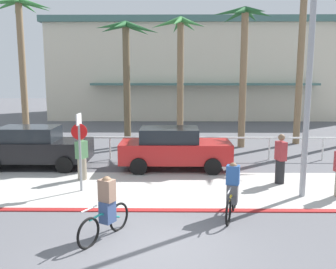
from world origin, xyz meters
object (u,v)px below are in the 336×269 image
at_px(car_black_1, 34,147).
at_px(car_red_2, 174,148).
at_px(cyclist_yellow_0, 232,191).
at_px(palm_tree_6, 303,5).
at_px(pedestrian_0, 280,161).
at_px(palm_tree_2, 21,31).
at_px(cyclist_teal_1, 106,209).
at_px(stop_sign_bike_lane, 80,141).
at_px(palm_tree_4, 180,49).
at_px(palm_tree_5, 244,46).
at_px(palm_tree_3, 127,52).
at_px(streetlight_curb, 313,58).
at_px(pedestrian_1, 82,159).

bearing_deg(car_black_1, car_red_2, -2.12).
height_order(car_black_1, cyclist_yellow_0, car_black_1).
bearing_deg(palm_tree_6, pedestrian_0, -111.86).
height_order(palm_tree_2, cyclist_teal_1, palm_tree_2).
height_order(stop_sign_bike_lane, pedestrian_0, stop_sign_bike_lane).
relative_size(palm_tree_4, palm_tree_6, 0.70).
distance_m(palm_tree_4, palm_tree_5, 3.57).
relative_size(palm_tree_3, car_black_1, 1.47).
height_order(streetlight_curb, cyclist_yellow_0, streetlight_curb).
distance_m(car_black_1, pedestrian_0, 9.66).
xyz_separation_m(palm_tree_6, car_red_2, (-6.73, -5.59, -6.47)).
bearing_deg(cyclist_yellow_0, cyclist_teal_1, -156.63).
bearing_deg(palm_tree_6, palm_tree_3, -175.28).
height_order(palm_tree_6, cyclist_yellow_0, palm_tree_6).
relative_size(stop_sign_bike_lane, palm_tree_4, 0.37).
bearing_deg(cyclist_yellow_0, car_red_2, 107.29).
xyz_separation_m(stop_sign_bike_lane, streetlight_curb, (7.07, -0.68, 2.60)).
xyz_separation_m(streetlight_curb, car_red_2, (-4.02, 3.57, -3.41)).
xyz_separation_m(cyclist_yellow_0, pedestrian_0, (2.14, 2.98, 0.13)).
bearing_deg(pedestrian_0, pedestrian_1, 176.67).
bearing_deg(streetlight_curb, pedestrian_1, 164.84).
xyz_separation_m(cyclist_teal_1, pedestrian_0, (5.31, 4.34, 0.13)).
xyz_separation_m(car_black_1, pedestrian_0, (9.40, -2.20, -0.05)).
bearing_deg(palm_tree_2, palm_tree_3, -12.74).
bearing_deg(cyclist_yellow_0, palm_tree_3, 112.03).
bearing_deg(streetlight_curb, cyclist_yellow_0, -150.58).
xyz_separation_m(palm_tree_5, car_red_2, (-3.53, -4.67, -4.34)).
height_order(streetlight_curb, palm_tree_6, palm_tree_6).
height_order(palm_tree_3, cyclist_teal_1, palm_tree_3).
height_order(palm_tree_2, palm_tree_6, palm_tree_6).
bearing_deg(stop_sign_bike_lane, palm_tree_6, 40.92).
bearing_deg(car_black_1, palm_tree_6, 23.36).
distance_m(palm_tree_6, cyclist_yellow_0, 13.51).
distance_m(streetlight_curb, palm_tree_4, 10.52).
xyz_separation_m(palm_tree_4, pedestrian_0, (3.36, -8.23, -4.32)).
height_order(cyclist_teal_1, pedestrian_0, pedestrian_0).
distance_m(palm_tree_2, palm_tree_3, 6.21).
bearing_deg(palm_tree_5, palm_tree_2, 172.78).
xyz_separation_m(streetlight_curb, car_black_1, (-9.73, 3.79, -3.41)).
bearing_deg(car_red_2, pedestrian_1, -154.63).
height_order(streetlight_curb, pedestrian_0, streetlight_curb).
relative_size(streetlight_curb, cyclist_yellow_0, 4.27).
bearing_deg(car_black_1, stop_sign_bike_lane, -49.47).
bearing_deg(cyclist_teal_1, palm_tree_5, 64.90).
distance_m(stop_sign_bike_lane, palm_tree_5, 10.64).
xyz_separation_m(stop_sign_bike_lane, palm_tree_3, (0.64, 7.73, 3.24)).
relative_size(palm_tree_2, pedestrian_1, 4.70).
bearing_deg(palm_tree_4, palm_tree_5, -26.01).
bearing_deg(palm_tree_3, palm_tree_2, 167.26).
height_order(palm_tree_4, cyclist_yellow_0, palm_tree_4).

